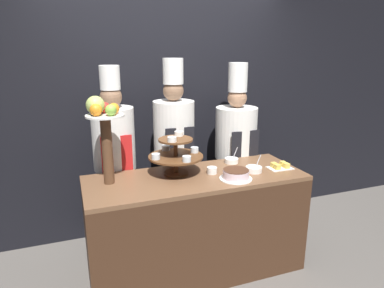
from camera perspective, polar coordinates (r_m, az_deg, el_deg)
wall_back at (r=3.58m, az=-4.57°, el=7.38°), size 10.00×0.06×2.80m
buffet_counter at (r=3.04m, az=0.67°, el=-13.20°), size 1.82×0.68×0.89m
tiered_stand at (r=2.84m, az=-2.73°, el=-1.57°), size 0.46×0.46×0.35m
fruit_pedestal at (r=2.66m, az=-14.56°, el=3.25°), size 0.29×0.29×0.68m
cake_round at (r=2.80m, az=7.32°, el=-5.07°), size 0.27×0.27×0.08m
cup_white at (r=2.91m, az=3.35°, el=-4.40°), size 0.09×0.09×0.05m
cake_square_tray at (r=3.12m, az=14.46°, el=-3.61°), size 0.21×0.14×0.05m
serving_bowl_near at (r=2.99m, az=10.28°, el=-4.15°), size 0.14×0.14×0.15m
serving_bowl_far at (r=3.19m, az=6.60°, el=-2.73°), size 0.13×0.13×0.15m
chef_left at (r=3.18m, az=-12.77°, el=-1.87°), size 0.38×0.38×1.77m
chef_center_left at (r=3.29m, az=-2.99°, el=-0.46°), size 0.39×0.39×1.83m
chef_center_right at (r=3.54m, az=7.27°, el=-0.41°), size 0.42×0.42×1.78m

